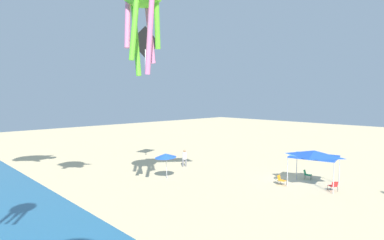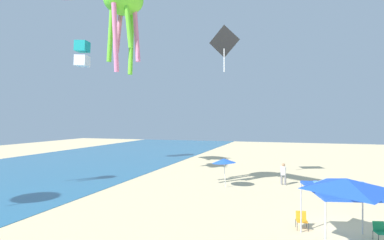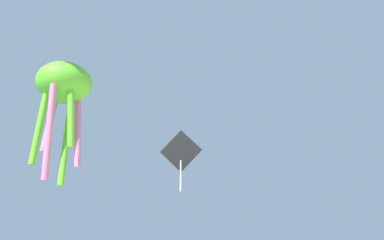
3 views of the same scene
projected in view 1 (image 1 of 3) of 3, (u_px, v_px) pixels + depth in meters
name	position (u px, v px, depth m)	size (l,w,h in m)	color
ground	(292.00, 182.00, 27.13)	(120.00, 120.00, 0.10)	beige
canopy_tent	(314.00, 154.00, 25.55)	(4.09, 3.62, 2.94)	#B7B7BC
beach_umbrella	(166.00, 156.00, 27.69)	(1.91, 1.92, 2.36)	silver
folding_chair_facing_ocean	(281.00, 179.00, 25.91)	(0.69, 0.61, 0.82)	black
folding_chair_right_of_tent	(307.00, 174.00, 27.76)	(0.72, 0.64, 0.82)	black
folding_chair_left_of_tent	(333.00, 185.00, 24.19)	(0.81, 0.79, 0.82)	black
person_kite_handler	(184.00, 157.00, 32.62)	(0.43, 0.46, 1.79)	slate
kite_diamond_black	(145.00, 44.00, 28.24)	(0.60, 2.82, 4.10)	black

